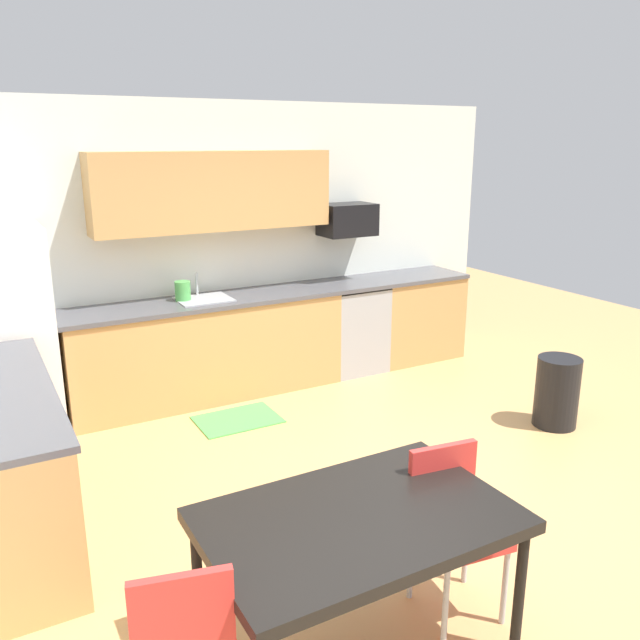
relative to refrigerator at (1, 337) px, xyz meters
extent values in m
plane|color=tan|center=(2.18, -2.22, -0.86)|extent=(12.00, 12.00, 0.00)
cube|color=silver|center=(2.18, 0.43, 0.49)|extent=(5.80, 0.10, 2.70)
cube|color=tan|center=(1.70, 0.08, -0.41)|extent=(2.55, 0.60, 0.90)
cube|color=tan|center=(4.08, 0.08, -0.41)|extent=(1.00, 0.60, 0.90)
cube|color=tan|center=(-0.12, -1.42, -0.41)|extent=(0.60, 2.00, 0.90)
cube|color=#4C4C51|center=(2.18, 0.08, 0.06)|extent=(4.80, 0.64, 0.04)
cube|color=tan|center=(1.88, 0.21, 1.04)|extent=(2.20, 0.34, 0.70)
cube|color=white|center=(0.00, 0.00, 0.00)|extent=(0.76, 0.70, 1.71)
cube|color=#999BA0|center=(3.28, 0.08, -0.42)|extent=(0.60, 0.60, 0.88)
cube|color=black|center=(3.28, 0.08, 0.04)|extent=(0.60, 0.60, 0.03)
cube|color=black|center=(3.28, 0.18, 0.71)|extent=(0.54, 0.36, 0.32)
cube|color=#A5A8AD|center=(1.69, 0.08, 0.02)|extent=(0.48, 0.40, 0.14)
cylinder|color=#B2B5BA|center=(1.69, 0.26, 0.18)|extent=(0.02, 0.02, 0.24)
cube|color=black|center=(1.23, -3.28, -0.16)|extent=(1.40, 0.90, 0.06)
cylinder|color=black|center=(1.87, -3.67, -0.53)|extent=(0.05, 0.05, 0.66)
cylinder|color=black|center=(0.59, -2.89, -0.53)|extent=(0.05, 0.05, 0.66)
cylinder|color=black|center=(1.87, -2.89, -0.53)|extent=(0.05, 0.05, 0.66)
cube|color=red|center=(1.82, -3.31, -0.41)|extent=(0.45, 0.45, 0.05)
cube|color=red|center=(1.84, -3.13, -0.21)|extent=(0.38, 0.09, 0.40)
cylinder|color=#B2B2B7|center=(1.63, -3.45, -0.64)|extent=(0.03, 0.03, 0.42)
cylinder|color=#B2B2B7|center=(1.96, -3.50, -0.64)|extent=(0.03, 0.03, 0.42)
cylinder|color=#B2B2B7|center=(1.67, -3.11, -0.64)|extent=(0.03, 0.03, 0.42)
cylinder|color=#B2B2B7|center=(2.01, -3.16, -0.64)|extent=(0.03, 0.03, 0.42)
cube|color=red|center=(0.40, -3.29, -0.41)|extent=(0.48, 0.48, 0.05)
cube|color=red|center=(0.36, -3.46, -0.21)|extent=(0.38, 0.13, 0.40)
cylinder|color=black|center=(4.05, -1.97, -0.56)|extent=(0.36, 0.36, 0.60)
cube|color=#4CA54C|center=(1.72, -0.57, -0.85)|extent=(0.70, 0.50, 0.01)
cylinder|color=#4CA54C|center=(1.52, 0.13, 0.16)|extent=(0.14, 0.14, 0.20)
camera|label=1|loc=(-0.17, -5.44, 1.50)|focal=36.39mm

